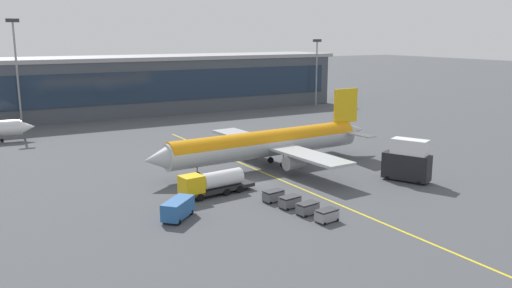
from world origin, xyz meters
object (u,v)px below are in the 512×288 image
(catering_lift, at_px, (407,161))
(baggage_cart_0, at_px, (327,215))
(baggage_cart_1, at_px, (308,208))
(main_airliner, at_px, (268,143))
(baggage_cart_2, at_px, (290,202))
(baggage_cart_3, at_px, (273,196))
(fuel_tanker, at_px, (213,183))
(crew_van, at_px, (178,208))

(catering_lift, bearing_deg, baggage_cart_0, -158.34)
(baggage_cart_1, bearing_deg, main_airliner, 71.13)
(catering_lift, xyz_separation_m, baggage_cart_2, (-21.63, -1.87, -2.28))
(baggage_cart_1, xyz_separation_m, baggage_cart_3, (-0.98, 6.32, 0.00))
(fuel_tanker, distance_m, baggage_cart_0, 17.32)
(baggage_cart_0, xyz_separation_m, baggage_cart_2, (-0.98, 6.32, 0.00))
(main_airliner, xyz_separation_m, fuel_tanker, (-14.39, -9.84, -2.17))
(main_airliner, distance_m, baggage_cart_2, 21.11)
(main_airliner, relative_size, crew_van, 8.39)
(fuel_tanker, height_order, baggage_cart_1, fuel_tanker)
(baggage_cart_2, relative_size, baggage_cart_3, 1.00)
(baggage_cart_2, bearing_deg, baggage_cart_3, 98.85)
(main_airliner, relative_size, baggage_cart_3, 14.89)
(baggage_cart_1, bearing_deg, baggage_cart_3, 98.85)
(crew_van, relative_size, baggage_cart_1, 1.78)
(catering_lift, height_order, baggage_cart_3, catering_lift)
(crew_van, distance_m, baggage_cart_0, 17.31)
(crew_van, relative_size, baggage_cart_2, 1.78)
(baggage_cart_2, bearing_deg, fuel_tanker, 123.62)
(baggage_cart_0, height_order, baggage_cart_3, same)
(catering_lift, distance_m, baggage_cart_1, 21.84)
(fuel_tanker, distance_m, baggage_cart_3, 8.53)
(fuel_tanker, xyz_separation_m, baggage_cart_3, (5.75, -6.23, -0.96))
(main_airliner, bearing_deg, fuel_tanker, -145.64)
(catering_lift, bearing_deg, main_airliner, 127.84)
(main_airliner, xyz_separation_m, baggage_cart_3, (-8.64, -16.06, -3.13))
(catering_lift, height_order, baggage_cart_0, catering_lift)
(main_airliner, distance_m, catering_lift, 21.99)
(baggage_cart_0, xyz_separation_m, baggage_cart_3, (-1.48, 9.49, 0.00))
(catering_lift, xyz_separation_m, baggage_cart_0, (-20.64, -8.20, -2.28))
(crew_van, bearing_deg, baggage_cart_2, -12.82)
(main_airliner, relative_size, fuel_tanker, 3.85)
(crew_van, distance_m, catering_lift, 35.23)
(baggage_cart_0, bearing_deg, main_airliner, 74.34)
(fuel_tanker, height_order, crew_van, fuel_tanker)
(catering_lift, xyz_separation_m, baggage_cart_1, (-21.13, -5.04, -2.28))
(fuel_tanker, distance_m, baggage_cart_2, 11.32)
(baggage_cart_1, distance_m, baggage_cart_3, 6.40)
(fuel_tanker, height_order, baggage_cart_2, fuel_tanker)
(main_airliner, height_order, baggage_cart_2, main_airliner)
(catering_lift, bearing_deg, crew_van, 178.03)
(crew_van, height_order, baggage_cart_0, crew_van)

